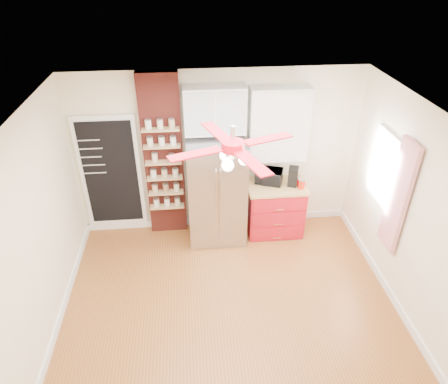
{
  "coord_description": "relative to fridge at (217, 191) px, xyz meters",
  "views": [
    {
      "loc": [
        -0.45,
        -3.7,
        4.2
      ],
      "look_at": [
        -0.0,
        0.9,
        1.31
      ],
      "focal_mm": 32.0,
      "sensor_mm": 36.0,
      "label": 1
    }
  ],
  "objects": [
    {
      "name": "floor",
      "position": [
        0.05,
        -1.63,
        -0.88
      ],
      "size": [
        4.5,
        4.5,
        0.0
      ],
      "primitive_type": "plane",
      "color": "#9C5427",
      "rests_on": "ground"
    },
    {
      "name": "ceiling",
      "position": [
        0.05,
        -1.63,
        1.83
      ],
      "size": [
        4.5,
        4.5,
        0.0
      ],
      "primitive_type": "plane",
      "color": "white",
      "rests_on": "wall_back"
    },
    {
      "name": "wall_back",
      "position": [
        0.05,
        0.37,
        0.48
      ],
      "size": [
        4.5,
        0.02,
        2.7
      ],
      "primitive_type": "cube",
      "color": "#FFF2CD",
      "rests_on": "floor"
    },
    {
      "name": "wall_left",
      "position": [
        -2.2,
        -1.63,
        0.48
      ],
      "size": [
        0.02,
        4.0,
        2.7
      ],
      "primitive_type": "cube",
      "color": "#FFF2CD",
      "rests_on": "floor"
    },
    {
      "name": "wall_right",
      "position": [
        2.3,
        -1.63,
        0.48
      ],
      "size": [
        0.02,
        4.0,
        2.7
      ],
      "primitive_type": "cube",
      "color": "#FFF2CD",
      "rests_on": "floor"
    },
    {
      "name": "chalkboard",
      "position": [
        -1.65,
        0.33,
        0.23
      ],
      "size": [
        0.95,
        0.05,
        1.95
      ],
      "color": "white",
      "rests_on": "wall_back"
    },
    {
      "name": "brick_pillar",
      "position": [
        -0.8,
        0.29,
        0.48
      ],
      "size": [
        0.6,
        0.16,
        2.7
      ],
      "primitive_type": "cube",
      "color": "maroon",
      "rests_on": "floor"
    },
    {
      "name": "fridge",
      "position": [
        0.0,
        0.0,
        0.0
      ],
      "size": [
        0.9,
        0.7,
        1.75
      ],
      "primitive_type": "cube",
      "color": "#A4A5A9",
      "rests_on": "floor"
    },
    {
      "name": "upper_glass_cabinet",
      "position": [
        0.0,
        0.2,
        1.27
      ],
      "size": [
        0.9,
        0.35,
        0.7
      ],
      "primitive_type": "cube",
      "color": "white",
      "rests_on": "wall_back"
    },
    {
      "name": "red_cabinet",
      "position": [
        0.97,
        0.05,
        -0.42
      ],
      "size": [
        0.94,
        0.64,
        0.9
      ],
      "color": "#AD121E",
      "rests_on": "floor"
    },
    {
      "name": "upper_shelf_unit",
      "position": [
        0.97,
        0.22,
        1.0
      ],
      "size": [
        0.9,
        0.3,
        1.15
      ],
      "primitive_type": "cube",
      "color": "white",
      "rests_on": "wall_back"
    },
    {
      "name": "window",
      "position": [
        2.28,
        -0.73,
        0.68
      ],
      "size": [
        0.04,
        0.75,
        1.05
      ],
      "primitive_type": "cube",
      "color": "white",
      "rests_on": "wall_right"
    },
    {
      "name": "curtain",
      "position": [
        2.23,
        -1.28,
        0.57
      ],
      "size": [
        0.06,
        0.4,
        1.55
      ],
      "primitive_type": "cube",
      "color": "red",
      "rests_on": "wall_right"
    },
    {
      "name": "ceiling_fan",
      "position": [
        0.05,
        -1.63,
        1.55
      ],
      "size": [
        1.4,
        1.4,
        0.44
      ],
      "color": "silver",
      "rests_on": "ceiling"
    },
    {
      "name": "toaster_oven",
      "position": [
        0.86,
        0.15,
        0.14
      ],
      "size": [
        0.49,
        0.41,
        0.23
      ],
      "primitive_type": "imported",
      "rotation": [
        0.0,
        0.0,
        -0.35
      ],
      "color": "black",
      "rests_on": "red_cabinet"
    },
    {
      "name": "coffee_maker",
      "position": [
        1.22,
        0.04,
        0.18
      ],
      "size": [
        0.2,
        0.22,
        0.31
      ],
      "primitive_type": "cube",
      "rotation": [
        0.0,
        0.0,
        -0.32
      ],
      "color": "black",
      "rests_on": "red_cabinet"
    },
    {
      "name": "canister_left",
      "position": [
        1.34,
        -0.07,
        0.1
      ],
      "size": [
        0.11,
        0.11,
        0.14
      ],
      "primitive_type": "cylinder",
      "rotation": [
        0.0,
        0.0,
        -0.01
      ],
      "color": "red",
      "rests_on": "red_cabinet"
    },
    {
      "name": "canister_right",
      "position": [
        1.29,
        0.04,
        0.09
      ],
      "size": [
        0.13,
        0.13,
        0.14
      ],
      "primitive_type": "cylinder",
      "rotation": [
        0.0,
        0.0,
        0.4
      ],
      "color": "#B0090C",
      "rests_on": "red_cabinet"
    },
    {
      "name": "pantry_jar_oats",
      "position": [
        -0.93,
        0.16,
        0.57
      ],
      "size": [
        0.1,
        0.1,
        0.14
      ],
      "primitive_type": "cylinder",
      "rotation": [
        0.0,
        0.0,
        0.25
      ],
      "color": "beige",
      "rests_on": "brick_pillar"
    },
    {
      "name": "pantry_jar_beans",
      "position": [
        -0.67,
        0.13,
        0.56
      ],
      "size": [
        0.1,
        0.1,
        0.12
      ],
      "primitive_type": "cylinder",
      "rotation": [
        0.0,
        0.0,
        -0.18
      ],
      "color": "#9A7C4E",
      "rests_on": "brick_pillar"
    }
  ]
}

